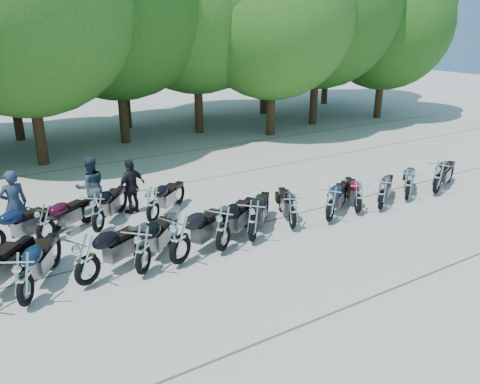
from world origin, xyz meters
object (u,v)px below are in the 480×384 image
motorcycle_14 (45,222)px  motorcycle_12 (438,177)px  motorcycle_5 (223,228)px  motorcycle_8 (331,203)px  motorcycle_3 (142,249)px  motorcycle_7 (293,210)px  motorcycle_6 (253,220)px  motorcycle_15 (97,212)px  motorcycle_2 (86,259)px  rider_1 (91,187)px  rider_0 (14,204)px  motorcycle_16 (153,204)px  rider_2 (132,187)px  motorcycle_1 (23,278)px  motorcycle_4 (180,238)px  motorcycle_9 (358,197)px  motorcycle_10 (382,193)px  motorcycle_11 (408,184)px

motorcycle_14 → motorcycle_12: bearing=-137.3°
motorcycle_5 → motorcycle_8: (3.56, 0.00, -0.07)m
motorcycle_5 → motorcycle_14: (-3.70, 2.89, -0.09)m
motorcycle_3 → motorcycle_7: 4.47m
motorcycle_6 → motorcycle_15: 4.27m
motorcycle_12 → motorcycle_14: size_ratio=1.09×
motorcycle_2 → rider_1: rider_1 is taller
motorcycle_3 → motorcycle_8: (5.68, 0.05, -0.06)m
motorcycle_3 → motorcycle_7: (4.46, 0.25, -0.09)m
motorcycle_12 → rider_0: 13.08m
motorcycle_2 → motorcycle_6: size_ratio=1.03×
motorcycle_8 → motorcycle_2: bearing=54.3°
motorcycle_6 → rider_1: 5.14m
motorcycle_15 → motorcycle_7: bearing=-169.9°
motorcycle_2 → motorcycle_16: 3.52m
motorcycle_6 → rider_1: bearing=-8.9°
motorcycle_5 → motorcycle_15: bearing=3.3°
motorcycle_2 → rider_1: size_ratio=1.32×
motorcycle_6 → rider_2: rider_2 is taller
motorcycle_1 → rider_1: rider_1 is taller
motorcycle_4 → rider_2: rider_2 is taller
motorcycle_14 → motorcycle_9: bearing=-141.6°
motorcycle_5 → motorcycle_10: bearing=-128.0°
motorcycle_15 → rider_1: rider_1 is taller
motorcycle_3 → motorcycle_11: motorcycle_3 is taller
motorcycle_7 → motorcycle_8: (1.22, -0.20, 0.04)m
motorcycle_8 → rider_2: rider_2 is taller
motorcycle_5 → motorcycle_8: bearing=-126.9°
motorcycle_15 → motorcycle_1: bearing=89.9°
motorcycle_8 → motorcycle_5: bearing=55.4°
motorcycle_11 → rider_1: size_ratio=1.13×
motorcycle_5 → rider_0: size_ratio=1.32×
motorcycle_7 → motorcycle_9: size_ratio=1.03×
motorcycle_2 → motorcycle_3: 1.22m
motorcycle_10 → rider_2: (-6.58, 3.88, 0.25)m
motorcycle_15 → rider_2: size_ratio=1.38×
motorcycle_16 → rider_1: (-1.30, 1.56, 0.28)m
motorcycle_4 → motorcycle_9: 5.94m
motorcycle_5 → motorcycle_6: (0.95, 0.08, -0.03)m
rider_1 → motorcycle_6: bearing=127.1°
motorcycle_8 → rider_0: bearing=29.6°
motorcycle_12 → motorcycle_16: (-9.05, 2.70, -0.03)m
motorcycle_11 → motorcycle_1: bearing=53.2°
motorcycle_5 → motorcycle_15: 3.65m
motorcycle_3 → motorcycle_5: (2.12, 0.04, 0.01)m
rider_1 → motorcycle_12: bearing=157.7°
motorcycle_10 → rider_2: 7.64m
motorcycle_10 → rider_0: bearing=34.5°
rider_0 → rider_2: rider_0 is taller
motorcycle_7 → motorcycle_11: size_ratio=1.01×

